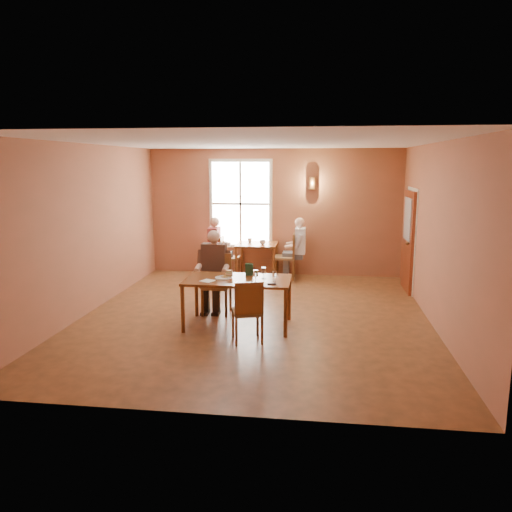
# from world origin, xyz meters

# --- Properties ---
(ground) EXTENTS (6.00, 7.00, 0.01)m
(ground) POSITION_xyz_m (0.00, 0.00, 0.00)
(ground) COLOR brown
(ground) RESTS_ON ground
(wall_back) EXTENTS (6.00, 0.04, 3.00)m
(wall_back) POSITION_xyz_m (0.00, 3.50, 1.50)
(wall_back) COLOR brown
(wall_back) RESTS_ON ground
(wall_front) EXTENTS (6.00, 0.04, 3.00)m
(wall_front) POSITION_xyz_m (0.00, -3.50, 1.50)
(wall_front) COLOR brown
(wall_front) RESTS_ON ground
(wall_left) EXTENTS (0.04, 7.00, 3.00)m
(wall_left) POSITION_xyz_m (-3.00, 0.00, 1.50)
(wall_left) COLOR brown
(wall_left) RESTS_ON ground
(wall_right) EXTENTS (0.04, 7.00, 3.00)m
(wall_right) POSITION_xyz_m (3.00, 0.00, 1.50)
(wall_right) COLOR brown
(wall_right) RESTS_ON ground
(ceiling) EXTENTS (6.00, 7.00, 0.04)m
(ceiling) POSITION_xyz_m (0.00, 0.00, 3.00)
(ceiling) COLOR white
(ceiling) RESTS_ON wall_back
(window) EXTENTS (1.36, 0.10, 1.96)m
(window) POSITION_xyz_m (-0.80, 3.45, 1.70)
(window) COLOR white
(window) RESTS_ON wall_back
(door) EXTENTS (0.12, 1.04, 2.10)m
(door) POSITION_xyz_m (2.94, 2.30, 1.05)
(door) COLOR maroon
(door) RESTS_ON ground
(wall_sconce) EXTENTS (0.16, 0.16, 0.28)m
(wall_sconce) POSITION_xyz_m (0.90, 3.40, 2.20)
(wall_sconce) COLOR brown
(wall_sconce) RESTS_ON wall_back
(main_table) EXTENTS (1.71, 0.96, 0.80)m
(main_table) POSITION_xyz_m (-0.20, -0.54, 0.40)
(main_table) COLOR brown
(main_table) RESTS_ON ground
(chair_diner_main) EXTENTS (0.47, 0.47, 1.06)m
(chair_diner_main) POSITION_xyz_m (-0.70, 0.11, 0.53)
(chair_diner_main) COLOR #3E1F11
(chair_diner_main) RESTS_ON ground
(diner_main) EXTENTS (0.57, 0.57, 1.42)m
(diner_main) POSITION_xyz_m (-0.70, 0.08, 0.71)
(diner_main) COLOR #3B2A1F
(diner_main) RESTS_ON ground
(chair_empty) EXTENTS (0.53, 0.53, 0.96)m
(chair_empty) POSITION_xyz_m (0.05, -1.22, 0.48)
(chair_empty) COLOR #4D2A12
(chair_empty) RESTS_ON ground
(plate_food) EXTENTS (0.35, 0.35, 0.04)m
(plate_food) POSITION_xyz_m (-0.44, -0.53, 0.82)
(plate_food) COLOR silver
(plate_food) RESTS_ON main_table
(sandwich) EXTENTS (0.10, 0.10, 0.11)m
(sandwich) POSITION_xyz_m (-0.35, -0.47, 0.86)
(sandwich) COLOR tan
(sandwich) RESTS_ON main_table
(goblet_a) EXTENTS (0.11, 0.11, 0.20)m
(goblet_a) POSITION_xyz_m (0.21, -0.47, 0.90)
(goblet_a) COLOR white
(goblet_a) RESTS_ON main_table
(goblet_b) EXTENTS (0.08, 0.08, 0.19)m
(goblet_b) POSITION_xyz_m (0.41, -0.65, 0.90)
(goblet_b) COLOR white
(goblet_b) RESTS_ON main_table
(goblet_c) EXTENTS (0.08, 0.08, 0.21)m
(goblet_c) POSITION_xyz_m (0.11, -0.71, 0.91)
(goblet_c) COLOR white
(goblet_c) RESTS_ON main_table
(menu_stand) EXTENTS (0.13, 0.07, 0.21)m
(menu_stand) POSITION_xyz_m (-0.05, -0.28, 0.91)
(menu_stand) COLOR #1C3A23
(menu_stand) RESTS_ON main_table
(knife) EXTENTS (0.22, 0.04, 0.00)m
(knife) POSITION_xyz_m (-0.23, -0.79, 0.80)
(knife) COLOR silver
(knife) RESTS_ON main_table
(napkin) EXTENTS (0.26, 0.26, 0.01)m
(napkin) POSITION_xyz_m (-0.66, -0.75, 0.80)
(napkin) COLOR white
(napkin) RESTS_ON main_table
(sunglasses) EXTENTS (0.14, 0.08, 0.02)m
(sunglasses) POSITION_xyz_m (0.38, -0.84, 0.81)
(sunglasses) COLOR black
(sunglasses) RESTS_ON main_table
(second_table) EXTENTS (0.93, 0.93, 0.82)m
(second_table) POSITION_xyz_m (-0.34, 3.02, 0.41)
(second_table) COLOR brown
(second_table) RESTS_ON ground
(chair_diner_white) EXTENTS (0.47, 0.47, 1.06)m
(chair_diner_white) POSITION_xyz_m (0.31, 3.02, 0.53)
(chair_diner_white) COLOR brown
(chair_diner_white) RESTS_ON ground
(diner_white) EXTENTS (0.55, 0.55, 1.38)m
(diner_white) POSITION_xyz_m (0.34, 3.02, 0.69)
(diner_white) COLOR white
(diner_white) RESTS_ON ground
(chair_diner_maroon) EXTENTS (0.42, 0.42, 0.96)m
(chair_diner_maroon) POSITION_xyz_m (-0.99, 3.02, 0.48)
(chair_diner_maroon) COLOR #3C210E
(chair_diner_maroon) RESTS_ON ground
(diner_maroon) EXTENTS (0.55, 0.55, 1.38)m
(diner_maroon) POSITION_xyz_m (-1.02, 3.02, 0.69)
(diner_maroon) COLOR #4F1A19
(diner_maroon) RESTS_ON ground
(cup_a) EXTENTS (0.16, 0.16, 0.10)m
(cup_a) POSITION_xyz_m (-0.20, 2.89, 0.87)
(cup_a) COLOR silver
(cup_a) RESTS_ON second_table
(cup_b) EXTENTS (0.14, 0.14, 0.10)m
(cup_b) POSITION_xyz_m (-0.53, 3.12, 0.87)
(cup_b) COLOR silver
(cup_b) RESTS_ON second_table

